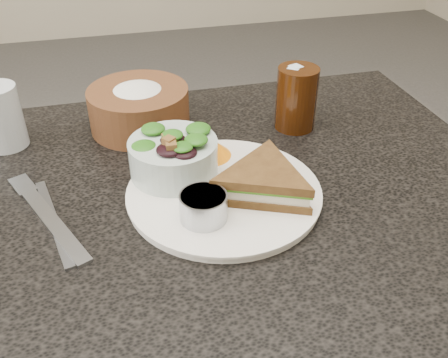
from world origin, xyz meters
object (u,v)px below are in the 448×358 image
dinner_plate (224,193)px  cola_glass (297,95)px  water_glass (1,117)px  sandwich (264,182)px  salad_bowl (173,151)px  bread_basket (139,102)px  dressing_ramekin (204,207)px

dinner_plate → cola_glass: bearing=44.8°
cola_glass → water_glass: size_ratio=1.17×
water_glass → sandwich: bearing=-34.6°
dinner_plate → cola_glass: (0.17, 0.17, 0.05)m
sandwich → salad_bowl: 0.14m
bread_basket → cola_glass: (0.26, -0.06, 0.01)m
water_glass → cola_glass: bearing=-6.8°
sandwich → dressing_ramekin: size_ratio=2.53×
sandwich → water_glass: 0.44m
dressing_ramekin → bread_basket: 0.29m
bread_basket → dinner_plate: bearing=-68.8°
cola_glass → bread_basket: bearing=166.0°
dinner_plate → sandwich: 0.06m
bread_basket → water_glass: (-0.22, -0.01, 0.00)m
dinner_plate → sandwich: sandwich is taller
dinner_plate → salad_bowl: (-0.06, 0.06, 0.04)m
salad_bowl → dressing_ramekin: size_ratio=2.06×
dressing_ramekin → water_glass: 0.39m
sandwich → bread_basket: bread_basket is taller
sandwich → cola_glass: cola_glass is taller
salad_bowl → bread_basket: bread_basket is taller
salad_bowl → sandwich: bearing=-36.7°
dressing_ramekin → cola_glass: 0.31m
dinner_plate → dressing_ramekin: (-0.04, -0.05, 0.02)m
dinner_plate → water_glass: (-0.31, 0.23, 0.05)m
dressing_ramekin → water_glass: (-0.27, 0.28, 0.02)m
sandwich → dressing_ramekin: sandwich is taller
salad_bowl → water_glass: bearing=146.3°
bread_basket → water_glass: water_glass is taller
bread_basket → water_glass: size_ratio=1.66×
salad_bowl → dressing_ramekin: salad_bowl is taller
dressing_ramekin → salad_bowl: bearing=99.6°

